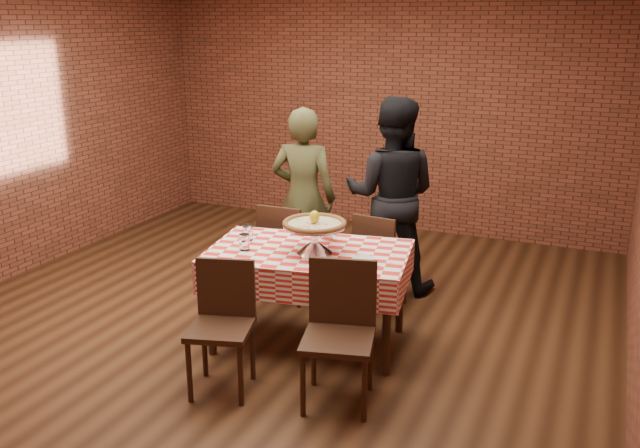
% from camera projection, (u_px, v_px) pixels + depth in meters
% --- Properties ---
extents(ground, '(6.00, 6.00, 0.00)m').
position_uv_depth(ground, '(266.00, 322.00, 5.62)').
color(ground, black).
rests_on(ground, ground).
extents(back_wall, '(5.50, 0.00, 5.50)m').
position_uv_depth(back_wall, '(385.00, 105.00, 7.83)').
color(back_wall, brown).
rests_on(back_wall, ground).
extents(table, '(1.59, 1.11, 0.75)m').
position_uv_depth(table, '(309.00, 297.00, 5.17)').
color(table, '#341F11').
rests_on(table, ground).
extents(tablecloth, '(1.63, 1.15, 0.25)m').
position_uv_depth(tablecloth, '(309.00, 266.00, 5.09)').
color(tablecloth, red).
rests_on(tablecloth, table).
extents(pizza_stand, '(0.49, 0.49, 0.21)m').
position_uv_depth(pizza_stand, '(315.00, 239.00, 4.98)').
color(pizza_stand, silver).
rests_on(pizza_stand, tablecloth).
extents(pizza, '(0.49, 0.49, 0.03)m').
position_uv_depth(pizza, '(315.00, 224.00, 4.94)').
color(pizza, beige).
rests_on(pizza, pizza_stand).
extents(lemon, '(0.08, 0.08, 0.10)m').
position_uv_depth(lemon, '(315.00, 217.00, 4.93)').
color(lemon, yellow).
rests_on(lemon, pizza).
extents(water_glass_left, '(0.09, 0.09, 0.12)m').
position_uv_depth(water_glass_left, '(244.00, 242.00, 5.04)').
color(water_glass_left, white).
rests_on(water_glass_left, tablecloth).
extents(water_glass_right, '(0.09, 0.09, 0.12)m').
position_uv_depth(water_glass_right, '(248.00, 232.00, 5.27)').
color(water_glass_right, white).
rests_on(water_glass_right, tablecloth).
extents(side_plate, '(0.18, 0.18, 0.01)m').
position_uv_depth(side_plate, '(363.00, 259.00, 4.85)').
color(side_plate, white).
rests_on(side_plate, tablecloth).
extents(sweetener_packet_a, '(0.06, 0.05, 0.00)m').
position_uv_depth(sweetener_packet_a, '(378.00, 265.00, 4.73)').
color(sweetener_packet_a, white).
rests_on(sweetener_packet_a, tablecloth).
extents(sweetener_packet_b, '(0.06, 0.05, 0.00)m').
position_uv_depth(sweetener_packet_b, '(390.00, 262.00, 4.80)').
color(sweetener_packet_b, white).
rests_on(sweetener_packet_b, tablecloth).
extents(condiment_caddy, '(0.10, 0.08, 0.14)m').
position_uv_depth(condiment_caddy, '(329.00, 231.00, 5.27)').
color(condiment_caddy, silver).
rests_on(condiment_caddy, tablecloth).
extents(chair_near_left, '(0.50, 0.50, 0.88)m').
position_uv_depth(chair_near_left, '(220.00, 331.00, 4.47)').
color(chair_near_left, '#341F11').
rests_on(chair_near_left, ground).
extents(chair_near_right, '(0.54, 0.54, 0.93)m').
position_uv_depth(chair_near_right, '(338.00, 338.00, 4.31)').
color(chair_near_right, '#341F11').
rests_on(chair_near_right, ground).
extents(chair_far_left, '(0.42, 0.42, 0.89)m').
position_uv_depth(chair_far_left, '(288.00, 250.00, 6.00)').
color(chair_far_left, '#341F11').
rests_on(chair_far_left, ground).
extents(chair_far_right, '(0.42, 0.42, 0.86)m').
position_uv_depth(chair_far_right, '(381.00, 260.00, 5.80)').
color(chair_far_right, '#341F11').
rests_on(chair_far_right, ground).
extents(diner_olive, '(0.66, 0.49, 1.67)m').
position_uv_depth(diner_olive, '(304.00, 197.00, 6.24)').
color(diner_olive, '#414323').
rests_on(diner_olive, ground).
extents(diner_black, '(0.96, 0.80, 1.77)m').
position_uv_depth(diner_black, '(391.00, 195.00, 6.10)').
color(diner_black, black).
rests_on(diner_black, ground).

